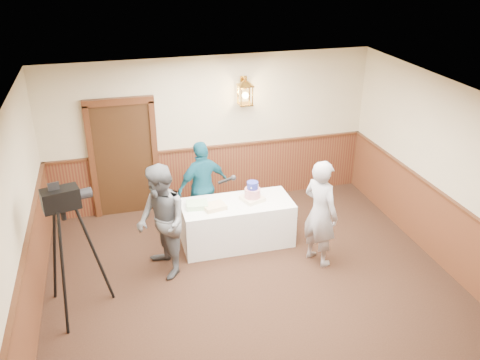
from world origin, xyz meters
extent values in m
plane|color=black|center=(0.00, 0.00, 0.00)|extent=(7.00, 7.00, 0.00)
cube|color=beige|center=(0.00, 3.50, 1.40)|extent=(6.00, 0.02, 2.80)
cube|color=beige|center=(-3.00, 0.00, 1.40)|extent=(0.02, 7.00, 2.80)
cube|color=beige|center=(3.00, 0.00, 1.40)|extent=(0.02, 7.00, 2.80)
cube|color=white|center=(0.00, 0.00, 2.80)|extent=(6.00, 7.00, 0.02)
cube|color=#4D2016|center=(0.00, 3.48, 0.55)|extent=(5.98, 0.04, 1.10)
cube|color=#4D2016|center=(-2.98, 0.00, 0.55)|extent=(0.04, 6.98, 1.10)
cube|color=#4D2016|center=(2.98, 0.00, 0.55)|extent=(0.04, 6.98, 1.10)
cube|color=#462312|center=(0.00, 3.46, 1.12)|extent=(5.98, 0.07, 0.04)
cube|color=#311C0D|center=(-1.60, 3.45, 1.05)|extent=(1.00, 0.06, 2.10)
cube|color=white|center=(0.07, 1.90, 0.38)|extent=(1.80, 0.80, 0.75)
cube|color=#F6E5BF|center=(0.33, 1.92, 0.78)|extent=(0.41, 0.41, 0.06)
cylinder|color=red|center=(0.33, 1.92, 0.89)|extent=(0.26, 0.26, 0.15)
cylinder|color=navy|center=(0.33, 1.92, 1.02)|extent=(0.18, 0.18, 0.12)
cube|color=#FED898|center=(-0.33, 1.81, 0.79)|extent=(0.39, 0.32, 0.07)
cube|color=#91C58B|center=(-0.58, 1.92, 0.79)|extent=(0.37, 0.31, 0.08)
imported|color=#53575B|center=(-1.21, 1.37, 0.88)|extent=(0.86, 1.00, 1.76)
cylinder|color=black|center=(-0.22, 1.49, 1.37)|extent=(0.23, 0.06, 0.09)
sphere|color=black|center=(-0.09, 1.51, 1.39)|extent=(0.08, 0.08, 0.08)
imported|color=#9C9BA1|center=(1.16, 1.06, 0.86)|extent=(0.64, 0.74, 1.72)
imported|color=#124D61|center=(-0.37, 2.51, 0.81)|extent=(1.03, 0.68, 1.62)
cube|color=black|center=(-2.47, 0.83, 1.71)|extent=(0.50, 0.35, 0.27)
cylinder|color=black|center=(-2.18, 0.90, 1.71)|extent=(0.21, 0.17, 0.13)
camera|label=1|loc=(-1.77, -5.11, 4.62)|focal=38.00mm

